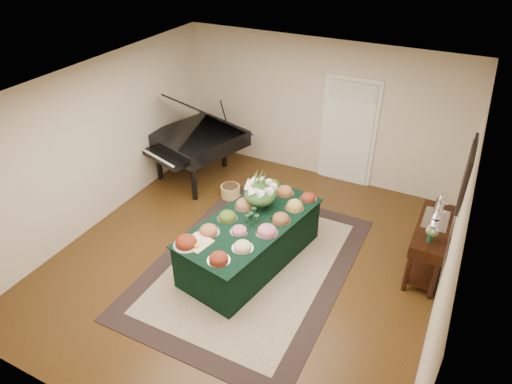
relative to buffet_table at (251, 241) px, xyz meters
The scene contains 14 objects.
ground 0.39m from the buffet_table, 157.96° to the left, with size 6.00×6.00×0.00m, color black.
area_rug 0.39m from the buffet_table, 54.71° to the right, with size 2.75×3.84×0.01m.
kitchen_doorway 3.11m from the buffet_table, 80.14° to the left, with size 1.05×0.07×2.10m.
buffet_table is the anchor object (origin of this frame).
food_platters 0.42m from the buffet_table, 117.33° to the left, with size 1.39×2.27×0.12m.
cutting_board 0.96m from the buffet_table, 118.84° to the right, with size 0.40×0.40×0.10m.
green_goblets 0.46m from the buffet_table, 27.96° to the right, with size 0.20×0.28×0.18m.
floral_centerpiece 0.78m from the buffet_table, 96.04° to the left, with size 0.50×0.50×0.50m.
grand_piano 2.77m from the buffet_table, 139.06° to the left, with size 1.87×1.98×1.72m.
wicker_basket 1.89m from the buffet_table, 129.14° to the left, with size 0.36×0.36×0.23m, color #A98244.
mahogany_sideboard 2.62m from the buffet_table, 21.86° to the left, with size 0.45×1.29×0.84m.
tea_service 2.77m from the buffet_table, 26.86° to the left, with size 0.34×0.58×0.30m.
pink_bouquet 2.56m from the buffet_table, 13.41° to the left, with size 0.19×0.19×0.24m.
wall_painting 3.13m from the buffet_table, 20.18° to the left, with size 0.05×0.95×0.75m.
Camera 1 is at (2.57, -4.81, 4.70)m, focal length 32.00 mm.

